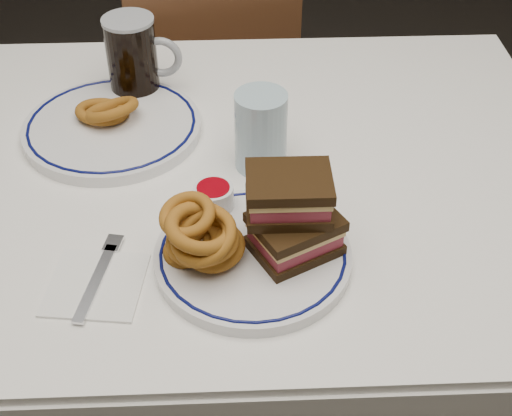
{
  "coord_description": "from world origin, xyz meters",
  "views": [
    {
      "loc": [
        0.07,
        -0.92,
        1.44
      ],
      "look_at": [
        0.1,
        -0.19,
        0.82
      ],
      "focal_mm": 50.0,
      "sensor_mm": 36.0,
      "label": 1
    }
  ],
  "objects_px": {
    "chair_far": "(210,95)",
    "reuben_sandwich": "(292,214)",
    "main_plate": "(253,256)",
    "far_plate": "(112,127)",
    "beer_mug": "(134,57)"
  },
  "relations": [
    {
      "from": "main_plate",
      "to": "far_plate",
      "type": "xyz_separation_m",
      "value": [
        -0.23,
        0.32,
        0.0
      ]
    },
    {
      "from": "chair_far",
      "to": "reuben_sandwich",
      "type": "xyz_separation_m",
      "value": [
        0.13,
        -0.88,
        0.36
      ]
    },
    {
      "from": "chair_far",
      "to": "far_plate",
      "type": "distance_m",
      "value": 0.66
    },
    {
      "from": "chair_far",
      "to": "main_plate",
      "type": "height_order",
      "value": "chair_far"
    },
    {
      "from": "beer_mug",
      "to": "reuben_sandwich",
      "type": "bearing_deg",
      "value": -60.33
    },
    {
      "from": "chair_far",
      "to": "far_plate",
      "type": "bearing_deg",
      "value": -104.5
    },
    {
      "from": "beer_mug",
      "to": "far_plate",
      "type": "relative_size",
      "value": 0.5
    },
    {
      "from": "chair_far",
      "to": "reuben_sandwich",
      "type": "relative_size",
      "value": 6.19
    },
    {
      "from": "main_plate",
      "to": "reuben_sandwich",
      "type": "xyz_separation_m",
      "value": [
        0.05,
        0.01,
        0.06
      ]
    },
    {
      "from": "reuben_sandwich",
      "to": "far_plate",
      "type": "xyz_separation_m",
      "value": [
        -0.28,
        0.31,
        -0.06
      ]
    },
    {
      "from": "beer_mug",
      "to": "main_plate",
      "type": "bearing_deg",
      "value": -66.34
    },
    {
      "from": "chair_far",
      "to": "main_plate",
      "type": "relative_size",
      "value": 3.2
    },
    {
      "from": "main_plate",
      "to": "chair_far",
      "type": "bearing_deg",
      "value": 94.99
    },
    {
      "from": "main_plate",
      "to": "reuben_sandwich",
      "type": "bearing_deg",
      "value": 10.81
    },
    {
      "from": "far_plate",
      "to": "reuben_sandwich",
      "type": "bearing_deg",
      "value": -48.05
    }
  ]
}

